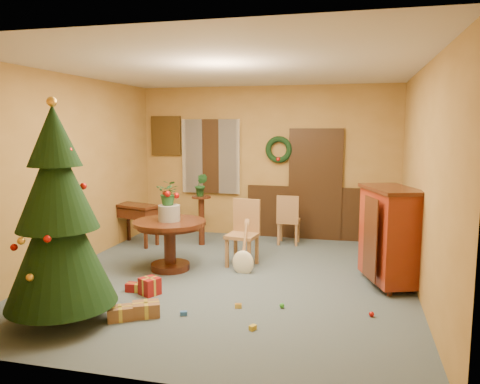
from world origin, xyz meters
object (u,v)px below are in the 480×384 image
(writing_desk, at_px, (136,214))
(sideboard, at_px, (390,233))
(chair_near, at_px, (244,230))
(dining_table, at_px, (170,236))
(christmas_tree, at_px, (58,219))

(writing_desk, bearing_deg, sideboard, -15.84)
(chair_near, distance_m, sideboard, 2.17)
(chair_near, bearing_deg, sideboard, -12.62)
(sideboard, bearing_deg, dining_table, -178.95)
(dining_table, distance_m, writing_desk, 1.74)
(dining_table, distance_m, chair_near, 1.14)
(chair_near, xyz_separation_m, writing_desk, (-2.18, 0.75, 0.01))
(dining_table, xyz_separation_m, writing_desk, (-1.17, 1.28, 0.03))
(christmas_tree, bearing_deg, chair_near, 61.57)
(christmas_tree, xyz_separation_m, writing_desk, (-0.77, 3.35, -0.60))
(dining_table, xyz_separation_m, christmas_tree, (-0.40, -2.07, 0.63))
(chair_near, relative_size, christmas_tree, 0.42)
(christmas_tree, bearing_deg, dining_table, 79.08)
(chair_near, height_order, christmas_tree, christmas_tree)
(sideboard, bearing_deg, chair_near, 167.38)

